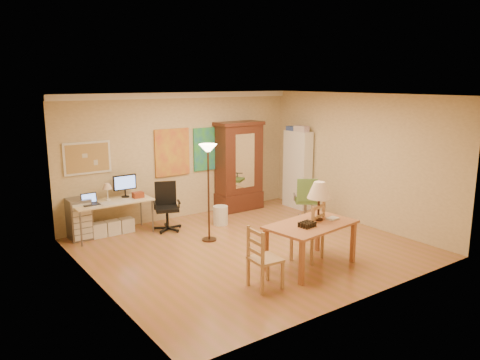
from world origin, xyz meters
TOP-DOWN VIEW (x-y plane):
  - floor at (0.00, 0.00)m, footprint 5.50×5.50m
  - crown_molding at (0.00, 2.46)m, footprint 5.50×0.08m
  - corkboard at (-2.05, 2.47)m, footprint 0.90×0.04m
  - art_panel_left at (-0.25, 2.47)m, footprint 0.80×0.04m
  - art_panel_right at (0.65, 2.47)m, footprint 0.75×0.04m
  - dining_table at (0.36, -1.20)m, footprint 1.54×1.04m
  - ladder_chair_back at (0.45, -1.01)m, footprint 0.58×0.56m
  - ladder_chair_left at (-0.84, -1.43)m, footprint 0.43×0.45m
  - torchiere_lamp at (-0.39, 0.78)m, footprint 0.33×0.33m
  - computer_desk at (-1.72, 2.15)m, footprint 1.50×0.65m
  - office_chair_black at (-0.74, 1.81)m, footprint 0.59×0.59m
  - office_chair_green at (1.93, 0.64)m, footprint 0.61×0.61m
  - drawer_cart at (-2.34, 2.29)m, footprint 0.39×0.47m
  - armoire at (1.32, 2.24)m, footprint 1.11×0.53m
  - bookshelf at (2.55, 1.60)m, footprint 0.27×0.72m
  - wastebin at (0.32, 1.49)m, footprint 0.31×0.31m

SIDE VIEW (x-z plane):
  - floor at x=0.00m, z-range 0.00..0.00m
  - wastebin at x=0.32m, z-range 0.00..0.39m
  - office_chair_green at x=1.93m, z-range -0.22..0.73m
  - office_chair_black at x=-0.74m, z-range -0.22..0.74m
  - drawer_cart at x=-2.34m, z-range 0.00..0.78m
  - computer_desk at x=-1.72m, z-range -0.15..0.98m
  - ladder_chair_left at x=-0.84m, z-range -0.03..0.88m
  - ladder_chair_back at x=0.45m, z-range -0.03..0.95m
  - dining_table at x=0.36m, z-range 0.18..1.53m
  - armoire at x=1.32m, z-range -0.13..1.90m
  - bookshelf at x=2.55m, z-range 0.00..1.80m
  - art_panel_left at x=-0.25m, z-range 0.95..1.95m
  - art_panel_right at x=0.65m, z-range 0.98..1.92m
  - torchiere_lamp at x=-0.39m, z-range 0.55..2.37m
  - corkboard at x=-2.05m, z-range 1.19..1.81m
  - crown_molding at x=0.00m, z-range 2.58..2.70m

